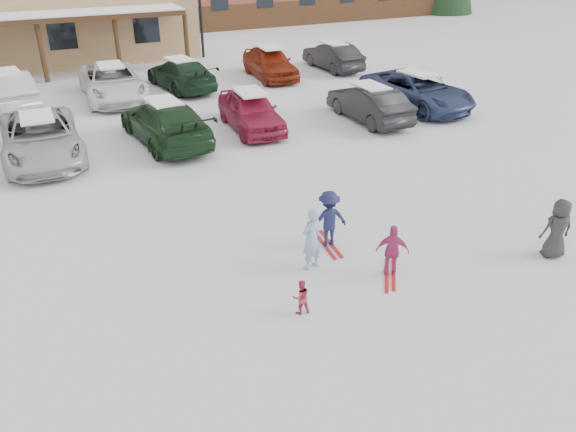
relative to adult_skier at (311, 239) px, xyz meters
name	(u,v)px	position (x,y,z in m)	size (l,w,h in m)	color
ground	(295,277)	(-0.50, -0.20, -0.75)	(160.00, 160.00, 0.00)	white
adult_skier	(311,239)	(0.00, 0.00, 0.00)	(0.55, 0.36, 1.51)	#8DA0C9
toddler_red	(301,297)	(-0.95, -1.40, -0.37)	(0.37, 0.29, 0.76)	#B13242
child_navy	(329,219)	(0.84, 0.73, -0.03)	(0.93, 0.54, 1.44)	#171C41
skis_child_navy	(328,244)	(0.84, 0.73, -0.74)	(0.20, 1.40, 0.03)	#B41919
child_magenta	(393,251)	(1.49, -1.02, -0.13)	(0.73, 0.30, 1.24)	#BB3073
skis_child_magenta	(390,274)	(1.49, -1.02, -0.74)	(0.20, 1.40, 0.03)	#B41919
bystander_dark	(557,229)	(5.40, -1.96, -0.02)	(0.72, 0.47, 1.47)	#2A292C
parked_car_2	(41,138)	(-5.00, 9.76, -0.02)	(2.44, 5.29, 1.47)	#B8B8B8
parked_car_3	(165,122)	(-0.89, 9.59, 0.00)	(2.11, 5.19, 1.51)	#19341B
parked_car_4	(251,110)	(2.40, 9.66, -0.03)	(1.72, 4.27, 1.45)	#9F203D
parked_car_5	(369,103)	(7.01, 8.64, -0.05)	(1.49, 4.27, 1.41)	black
parked_car_6	(417,91)	(9.78, 9.29, -0.02)	(2.45, 5.31, 1.47)	navy
parked_car_9	(10,89)	(-5.76, 16.87, -0.01)	(1.57, 4.50, 1.48)	silver
parked_car_10	(113,82)	(-1.61, 16.10, 0.01)	(2.52, 5.46, 1.52)	white
parked_car_11	(181,74)	(1.60, 16.52, -0.05)	(1.95, 4.81, 1.40)	#16301C
parked_car_12	(270,63)	(6.25, 16.70, 0.02)	(1.81, 4.51, 1.54)	maroon
parked_car_13	(333,56)	(10.03, 16.98, -0.06)	(1.47, 4.23, 1.39)	black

